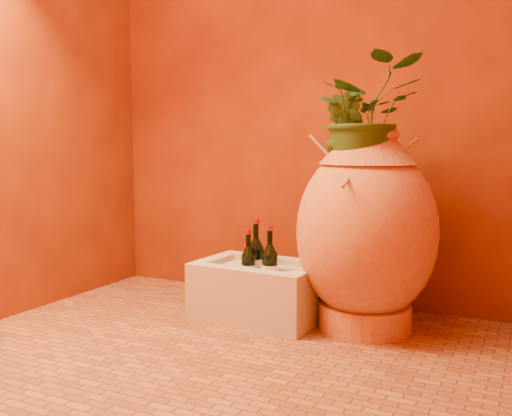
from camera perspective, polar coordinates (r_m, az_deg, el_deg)
The scene contains 11 objects.
floor at distance 2.48m, azimuth -3.28°, elevation -14.44°, with size 2.50×2.50×0.00m, color #9A5C32.
wall_back at distance 3.25m, azimuth 5.59°, elevation 12.87°, with size 2.50×0.02×2.50m, color #621E05.
wall_left at distance 3.16m, azimuth -24.06°, elevation 12.54°, with size 0.02×2.00×2.50m, color #621E05.
amphora at distance 2.74m, azimuth 10.98°, elevation -2.29°, with size 0.78×0.78×0.95m.
stone_basin at distance 2.92m, azimuth 0.32°, elevation -8.37°, with size 0.64×0.45×0.29m.
wine_bottle_a at distance 2.82m, azimuth 1.39°, elevation -6.01°, with size 0.08×0.08×0.33m.
wine_bottle_b at distance 2.93m, azimuth -0.01°, elevation -5.41°, with size 0.08×0.08×0.35m.
wine_bottle_c at distance 2.87m, azimuth -0.77°, elevation -5.99°, with size 0.07×0.07×0.30m.
wall_tap at distance 3.05m, azimuth 9.52°, elevation 6.72°, with size 0.08×0.16×0.18m.
plant_main at distance 2.70m, azimuth 10.91°, elevation 9.09°, with size 0.48×0.42×0.53m, color #25491A.
plant_side at distance 2.69m, azimuth 8.93°, elevation 7.18°, with size 0.21×0.17×0.38m, color #25491A.
Camera 1 is at (1.15, -2.01, 0.88)m, focal length 40.00 mm.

